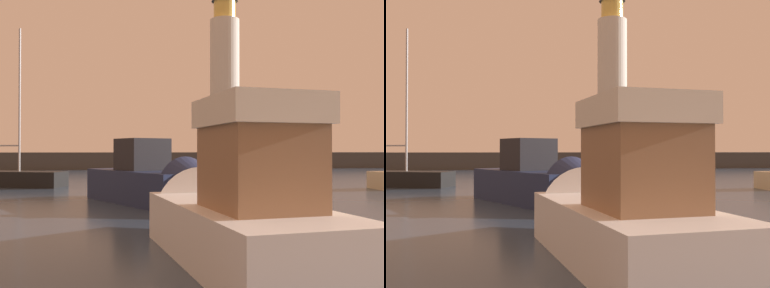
# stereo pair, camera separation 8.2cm
# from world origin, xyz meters

# --- Properties ---
(ground_plane) EXTENTS (220.00, 220.00, 0.00)m
(ground_plane) POSITION_xyz_m (0.00, 25.34, 0.00)
(ground_plane) COLOR #2D3D51
(breakwater) EXTENTS (71.85, 5.19, 1.85)m
(breakwater) POSITION_xyz_m (0.00, 50.67, 0.93)
(breakwater) COLOR #423F3D
(breakwater) RESTS_ON ground_plane
(lighthouse) EXTENTS (3.46, 3.46, 19.08)m
(lighthouse) POSITION_xyz_m (8.00, 50.67, 10.89)
(lighthouse) COLOR silver
(lighthouse) RESTS_ON breakwater
(motorboat_2) EXTENTS (3.15, 7.64, 3.48)m
(motorboat_2) POSITION_xyz_m (-2.32, 8.08, 0.87)
(motorboat_2) COLOR white
(motorboat_2) RESTS_ON ground_plane
(motorboat_3) EXTENTS (5.66, 8.09, 3.01)m
(motorboat_3) POSITION_xyz_m (-2.73, 15.91, 0.80)
(motorboat_3) COLOR #1E284C
(motorboat_3) RESTS_ON ground_plane
(sailboat_moored) EXTENTS (6.71, 3.86, 9.06)m
(sailboat_moored) POSITION_xyz_m (-10.59, 26.19, 0.50)
(sailboat_moored) COLOR black
(sailboat_moored) RESTS_ON ground_plane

